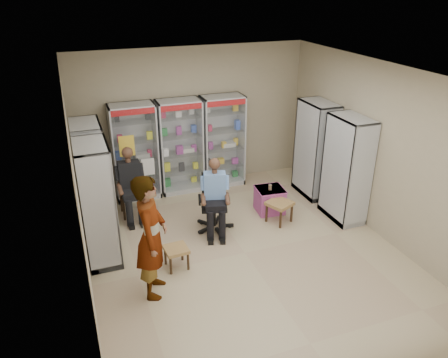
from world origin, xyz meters
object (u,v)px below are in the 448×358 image
object	(u,v)px
cabinet_left_near	(98,204)
woven_stool_a	(279,212)
office_chair	(214,203)
cabinet_back_mid	(180,147)
standing_man	(151,237)
cabinet_right_near	(346,169)
cabinet_left_far	(92,177)
woven_stool_b	(177,257)
cabinet_right_far	(315,149)
seated_shopkeeper	(215,197)
wooden_chair	(131,193)
pink_trunk	(270,200)
cabinet_back_right	(223,141)
cabinet_back_left	(135,152)

from	to	relation	value
cabinet_left_near	woven_stool_a	bearing A→B (deg)	90.81
office_chair	cabinet_back_mid	bearing A→B (deg)	109.95
cabinet_left_near	standing_man	world-z (taller)	cabinet_left_near
standing_man	cabinet_right_near	bearing A→B (deg)	-56.98
cabinet_left_far	woven_stool_b	world-z (taller)	cabinet_left_far
cabinet_right_far	seated_shopkeeper	xyz separation A→B (m)	(-2.45, -0.70, -0.33)
seated_shopkeeper	cabinet_left_near	bearing A→B (deg)	-158.63
cabinet_left_far	wooden_chair	bearing A→B (deg)	106.39
cabinet_left_far	wooden_chair	xyz separation A→B (m)	(0.68, 0.20, -0.53)
cabinet_right_near	pink_trunk	size ratio (longest dim) A/B	3.92
woven_stool_b	standing_man	xyz separation A→B (m)	(-0.45, -0.46, 0.76)
cabinet_left_near	woven_stool_a	size ratio (longest dim) A/B	4.78
cabinet_right_far	standing_man	world-z (taller)	cabinet_right_far
cabinet_back_right	woven_stool_b	bearing A→B (deg)	-123.23
cabinet_back_left	cabinet_left_far	bearing A→B (deg)	-135.00
cabinet_back_right	cabinet_right_near	bearing A→B (deg)	-53.84
wooden_chair	standing_man	distance (m)	2.49
cabinet_back_right	seated_shopkeeper	bearing A→B (deg)	-114.10
woven_stool_b	cabinet_back_right	bearing A→B (deg)	56.77
cabinet_right_far	office_chair	distance (m)	2.58
woven_stool_b	seated_shopkeeper	bearing A→B (deg)	42.51
woven_stool_a	woven_stool_b	world-z (taller)	woven_stool_a
cabinet_right_near	cabinet_left_far	xyz separation A→B (m)	(-4.46, 1.30, 0.00)
cabinet_back_right	cabinet_left_far	bearing A→B (deg)	-161.81
office_chair	pink_trunk	xyz separation A→B (m)	(1.24, 0.24, -0.28)
woven_stool_a	wooden_chair	bearing A→B (deg)	153.91
cabinet_back_mid	cabinet_left_far	size ratio (longest dim) A/B	1.00
cabinet_left_far	standing_man	distance (m)	2.32
wooden_chair	standing_man	xyz separation A→B (m)	(-0.07, -2.44, 0.47)
cabinet_left_near	office_chair	bearing A→B (deg)	97.00
cabinet_back_mid	pink_trunk	world-z (taller)	cabinet_back_mid
woven_stool_a	cabinet_back_mid	bearing A→B (deg)	124.45
cabinet_right_near	wooden_chair	size ratio (longest dim) A/B	2.13
cabinet_right_far	woven_stool_a	bearing A→B (deg)	125.02
cabinet_back_right	pink_trunk	size ratio (longest dim) A/B	3.92
cabinet_back_right	wooden_chair	world-z (taller)	cabinet_back_right
cabinet_back_right	cabinet_left_near	distance (m)	3.48
cabinet_right_near	pink_trunk	world-z (taller)	cabinet_right_near
wooden_chair	office_chair	world-z (taller)	office_chair
cabinet_back_right	seated_shopkeeper	xyz separation A→B (m)	(-0.82, -1.83, -0.33)
office_chair	woven_stool_a	size ratio (longest dim) A/B	2.50
cabinet_back_left	cabinet_right_far	size ratio (longest dim) A/B	1.00
cabinet_right_far	woven_stool_b	xyz separation A→B (m)	(-3.40, -1.58, -0.82)
cabinet_right_near	woven_stool_b	size ratio (longest dim) A/B	5.60
office_chair	woven_stool_a	bearing A→B (deg)	6.51
cabinet_back_mid	standing_man	xyz separation A→B (m)	(-1.27, -3.17, -0.06)
cabinet_right_near	pink_trunk	distance (m)	1.58
woven_stool_a	woven_stool_b	distance (m)	2.30
cabinet_right_near	pink_trunk	bearing A→B (deg)	60.55
cabinet_back_mid	pink_trunk	size ratio (longest dim) A/B	3.92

